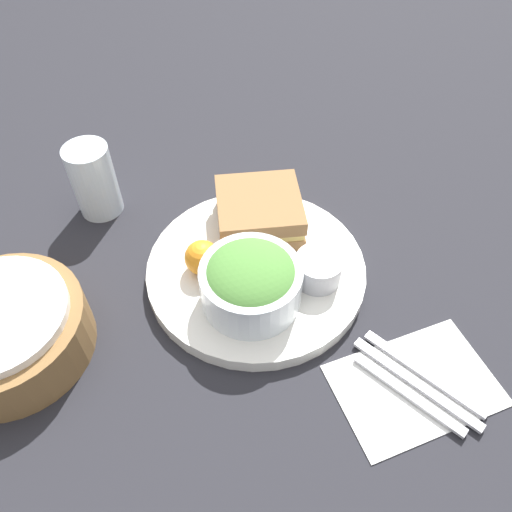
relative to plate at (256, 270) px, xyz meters
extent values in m
plane|color=#232328|center=(0.00, 0.00, -0.01)|extent=(4.00, 4.00, 0.00)
cylinder|color=white|center=(0.00, 0.00, 0.00)|extent=(0.31, 0.31, 0.02)
cube|color=olive|center=(0.07, -0.03, 0.02)|extent=(0.14, 0.14, 0.02)
cube|color=#E5C666|center=(0.07, -0.03, 0.04)|extent=(0.14, 0.14, 0.01)
cube|color=olive|center=(0.07, -0.03, 0.06)|extent=(0.14, 0.14, 0.02)
cylinder|color=white|center=(-0.05, 0.03, 0.04)|extent=(0.13, 0.13, 0.06)
ellipsoid|color=#4C8438|center=(-0.05, 0.03, 0.06)|extent=(0.12, 0.12, 0.05)
cylinder|color=#B7B7BC|center=(-0.05, -0.07, 0.03)|extent=(0.06, 0.06, 0.04)
sphere|color=orange|center=(0.02, 0.07, 0.03)|extent=(0.05, 0.05, 0.05)
cylinder|color=silver|center=(0.22, 0.18, 0.05)|extent=(0.07, 0.07, 0.12)
cylinder|color=olive|center=(0.00, 0.33, 0.02)|extent=(0.20, 0.20, 0.07)
cube|color=white|center=(-0.23, -0.12, -0.01)|extent=(0.13, 0.19, 0.00)
cube|color=#B2B2B7|center=(-0.22, -0.13, 0.00)|extent=(0.15, 0.09, 0.01)
cube|color=#B2B2B7|center=(-0.23, -0.12, 0.00)|extent=(0.16, 0.09, 0.01)
cube|color=#B2B2B7|center=(-0.24, -0.10, 0.00)|extent=(0.14, 0.08, 0.01)
camera|label=1|loc=(-0.41, 0.16, 0.55)|focal=35.00mm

